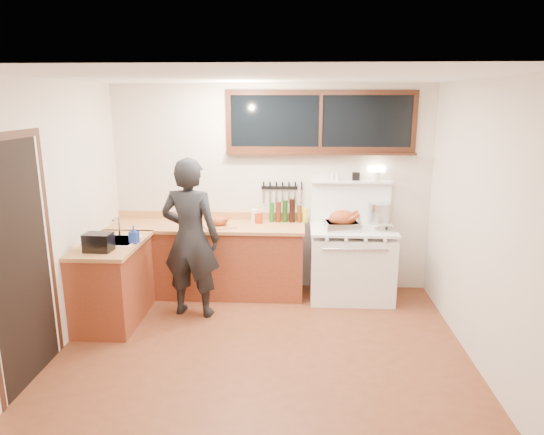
# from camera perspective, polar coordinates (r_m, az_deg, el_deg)

# --- Properties ---
(ground_plane) EXTENTS (4.00, 3.50, 0.02)m
(ground_plane) POSITION_cam_1_polar(r_m,az_deg,el_deg) (4.95, -1.12, -15.57)
(ground_plane) COLOR #5C2C18
(room_shell) EXTENTS (4.10, 3.60, 2.65)m
(room_shell) POSITION_cam_1_polar(r_m,az_deg,el_deg) (4.38, -1.22, 3.69)
(room_shell) COLOR beige
(room_shell) RESTS_ON ground
(counter_back) EXTENTS (2.44, 0.64, 1.00)m
(counter_back) POSITION_cam_1_polar(r_m,az_deg,el_deg) (6.18, -7.64, -4.83)
(counter_back) COLOR maroon
(counter_back) RESTS_ON ground
(counter_left) EXTENTS (0.64, 1.09, 0.90)m
(counter_left) POSITION_cam_1_polar(r_m,az_deg,el_deg) (5.68, -18.20, -7.19)
(counter_left) COLOR maroon
(counter_left) RESTS_ON ground
(sink_unit) EXTENTS (0.50, 0.45, 0.37)m
(sink_unit) POSITION_cam_1_polar(r_m,az_deg,el_deg) (5.61, -18.04, -3.15)
(sink_unit) COLOR white
(sink_unit) RESTS_ON counter_left
(vintage_stove) EXTENTS (1.02, 0.74, 1.61)m
(vintage_stove) POSITION_cam_1_polar(r_m,az_deg,el_deg) (6.08, 9.30, -5.08)
(vintage_stove) COLOR white
(vintage_stove) RESTS_ON ground
(back_window) EXTENTS (2.32, 0.13, 0.77)m
(back_window) POSITION_cam_1_polar(r_m,az_deg,el_deg) (6.04, 5.73, 10.39)
(back_window) COLOR black
(back_window) RESTS_ON room_shell
(left_doorway) EXTENTS (0.02, 1.04, 2.17)m
(left_doorway) POSITION_cam_1_polar(r_m,az_deg,el_deg) (4.60, -27.39, -4.64)
(left_doorway) COLOR black
(left_doorway) RESTS_ON ground
(knife_strip) EXTENTS (0.52, 0.03, 0.28)m
(knife_strip) POSITION_cam_1_polar(r_m,az_deg,el_deg) (6.14, 1.08, 3.41)
(knife_strip) COLOR black
(knife_strip) RESTS_ON room_shell
(man) EXTENTS (0.72, 0.53, 1.81)m
(man) POSITION_cam_1_polar(r_m,az_deg,el_deg) (5.48, -9.56, -2.41)
(man) COLOR black
(man) RESTS_ON ground
(soap_bottle) EXTENTS (0.10, 0.10, 0.19)m
(soap_bottle) POSITION_cam_1_polar(r_m,az_deg,el_deg) (5.42, -15.94, -1.93)
(soap_bottle) COLOR #203BA3
(soap_bottle) RESTS_ON counter_left
(toaster) EXTENTS (0.28, 0.20, 0.19)m
(toaster) POSITION_cam_1_polar(r_m,az_deg,el_deg) (5.25, -19.76, -2.76)
(toaster) COLOR black
(toaster) RESTS_ON counter_left
(cutting_board) EXTENTS (0.46, 0.41, 0.13)m
(cutting_board) POSITION_cam_1_polar(r_m,az_deg,el_deg) (5.91, -6.17, -0.63)
(cutting_board) COLOR #BC804A
(cutting_board) RESTS_ON counter_back
(roast_turkey) EXTENTS (0.45, 0.36, 0.24)m
(roast_turkey) POSITION_cam_1_polar(r_m,az_deg,el_deg) (5.80, 8.28, -0.48)
(roast_turkey) COLOR silver
(roast_turkey) RESTS_ON vintage_stove
(stockpot) EXTENTS (0.34, 0.34, 0.26)m
(stockpot) POSITION_cam_1_polar(r_m,az_deg,el_deg) (6.18, 12.47, 0.50)
(stockpot) COLOR silver
(stockpot) RESTS_ON vintage_stove
(saucepan) EXTENTS (0.18, 0.29, 0.12)m
(saucepan) POSITION_cam_1_polar(r_m,az_deg,el_deg) (6.04, 9.56, -0.32)
(saucepan) COLOR silver
(saucepan) RESTS_ON vintage_stove
(pot_lid) EXTENTS (0.32, 0.32, 0.04)m
(pot_lid) POSITION_cam_1_polar(r_m,az_deg,el_deg) (5.89, 13.29, -1.37)
(pot_lid) COLOR silver
(pot_lid) RESTS_ON vintage_stove
(coffee_tin) EXTENTS (0.10, 0.08, 0.13)m
(coffee_tin) POSITION_cam_1_polar(r_m,az_deg,el_deg) (6.05, -1.58, -0.08)
(coffee_tin) COLOR #9E2E11
(coffee_tin) RESTS_ON counter_back
(pitcher) EXTENTS (0.11, 0.11, 0.17)m
(pitcher) POSITION_cam_1_polar(r_m,az_deg,el_deg) (6.09, -2.02, 0.19)
(pitcher) COLOR white
(pitcher) RESTS_ON counter_back
(bottle_cluster) EXTENTS (0.48, 0.07, 0.30)m
(bottle_cluster) POSITION_cam_1_polar(r_m,az_deg,el_deg) (6.09, 1.81, 0.64)
(bottle_cluster) COLOR black
(bottle_cluster) RESTS_ON counter_back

